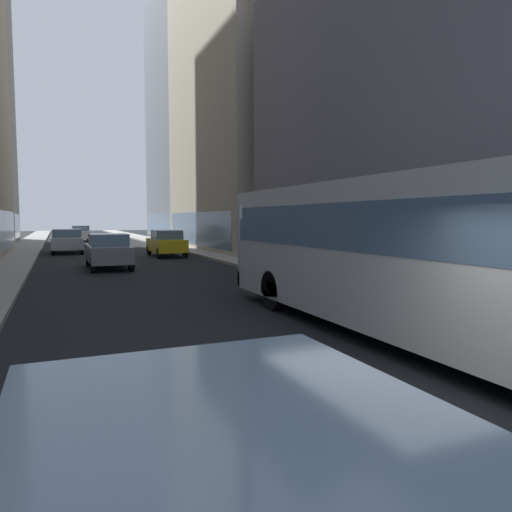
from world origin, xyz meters
TOP-DOWN VIEW (x-y plane):
  - ground_plane at (0.00, 35.00)m, footprint 120.00×120.00m
  - sidewalk_left at (-5.70, 35.00)m, footprint 2.40×110.00m
  - sidewalk_right at (5.70, 35.00)m, footprint 2.40×110.00m
  - building_right_mid at (11.90, 29.59)m, footprint 11.88×16.89m
  - building_right_far at (11.90, 48.52)m, footprint 8.90×19.81m
  - transit_bus at (2.80, 3.53)m, footprint 2.78×11.53m
  - car_grey_wagon at (-1.20, 19.14)m, footprint 1.80×4.29m
  - car_yellow_taxi at (2.80, 25.07)m, footprint 1.76×4.11m
  - car_white_van at (-1.20, 47.73)m, footprint 1.77×4.45m
  - car_silver_sedan at (-2.80, 30.57)m, footprint 1.94×4.62m
  - pedestrian_with_handbag at (5.65, 7.04)m, footprint 0.45×0.34m
  - pedestrian_in_coat at (5.99, 6.45)m, footprint 0.34×0.34m

SIDE VIEW (x-z plane):
  - ground_plane at x=0.00m, z-range 0.00..0.00m
  - sidewalk_left at x=-5.70m, z-range 0.00..0.15m
  - sidewalk_right at x=5.70m, z-range 0.00..0.15m
  - car_yellow_taxi at x=2.80m, z-range 0.01..1.63m
  - car_grey_wagon at x=-1.20m, z-range 0.01..1.63m
  - car_white_van at x=-1.20m, z-range 0.01..1.63m
  - car_silver_sedan at x=-2.80m, z-range 0.02..1.64m
  - pedestrian_in_coat at x=5.99m, z-range 0.17..1.86m
  - pedestrian_with_handbag at x=5.65m, z-range 0.17..1.86m
  - transit_bus at x=2.80m, z-range 0.25..3.30m
  - building_right_far at x=11.90m, z-range -0.01..30.68m
  - building_right_mid at x=11.90m, z-range -0.01..36.43m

